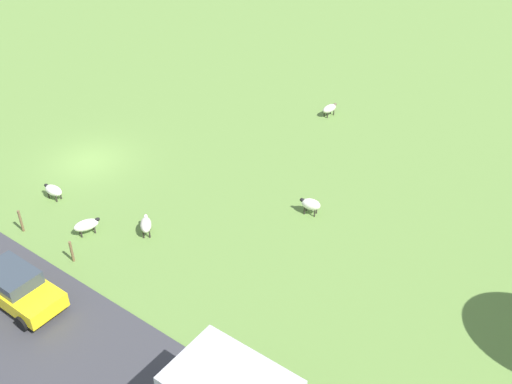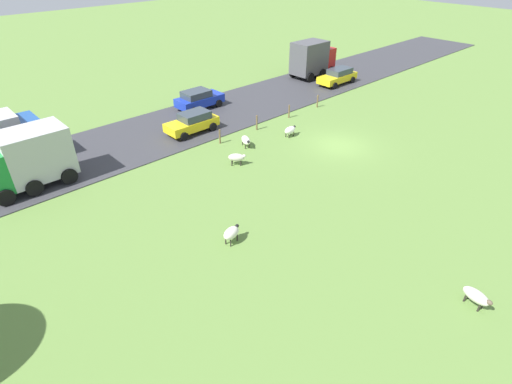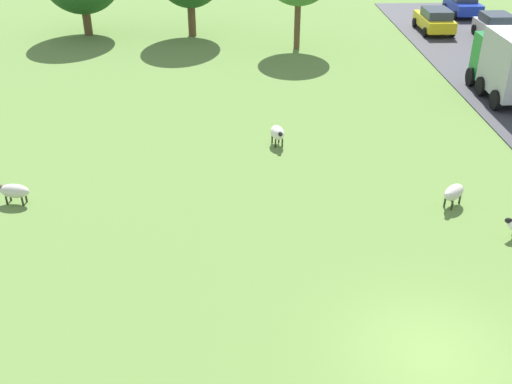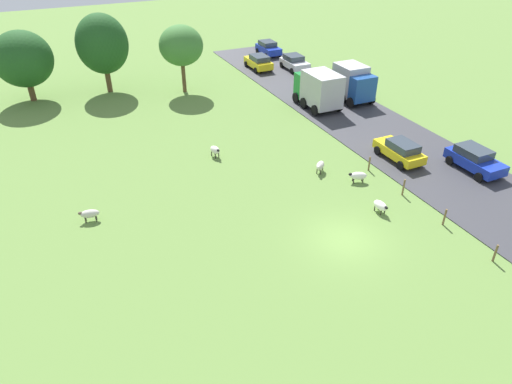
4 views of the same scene
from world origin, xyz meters
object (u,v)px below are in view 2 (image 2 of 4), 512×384
Objects in this scene: sheep_1 at (476,296)px; sheep_4 at (231,233)px; truck_2 at (312,58)px; car_0 at (199,99)px; sheep_0 at (246,140)px; car_3 at (192,122)px; truck_0 at (5,139)px; truck_1 at (27,158)px; sheep_3 at (237,157)px; sheep_2 at (290,130)px; car_4 at (338,76)px.

sheep_4 is (9.73, 4.62, 0.07)m from sheep_1.
car_0 is (0.42, 14.42, -1.08)m from truck_2.
sheep_0 is 0.32× the size of car_3.
truck_0 is 0.85× the size of truck_1.
car_0 is (10.07, -4.31, 0.35)m from sheep_3.
truck_1 reaches higher than truck_0.
sheep_3 is at bearing -120.59° from truck_1.
sheep_0 is 0.27× the size of truck_2.
car_0 is at bearing -41.28° from car_3.
car_3 is (12.13, -6.30, 0.29)m from sheep_4.
car_3 is at bearing -27.43° from sheep_4.
truck_1 reaches higher than car_0.
sheep_3 is at bearing 156.82° from car_0.
sheep_2 is at bearing -83.12° from sheep_3.
truck_0 is at bearing 56.74° from sheep_0.
sheep_3 is 0.23× the size of truck_1.
car_3 reaches higher than car_4.
sheep_4 is (-7.52, 7.61, 0.07)m from sheep_0.
truck_1 is at bearing -177.51° from truck_0.
car_0 is (15.97, -9.67, 0.32)m from sheep_4.
sheep_1 is 0.26× the size of truck_2.
sheep_1 is 29.25m from car_4.
truck_2 is (3.42, -29.29, 0.11)m from truck_1.
truck_0 is at bearing 60.39° from sheep_2.
truck_2 reaches higher than sheep_2.
car_3 is (-0.00, -11.49, -1.01)m from truck_1.
car_3 is (4.61, 1.32, 0.36)m from sheep_0.
sheep_3 reaches higher than sheep_0.
truck_1 is at bearing 104.47° from car_0.
sheep_2 is at bearing -138.29° from car_3.
truck_2 is (25.28, -19.47, 1.47)m from sheep_1.
truck_2 is 1.16× the size of car_0.
truck_1 is at bearing 89.88° from car_4.
truck_1 reaches higher than sheep_2.
sheep_2 is at bearing 112.97° from car_4.
sheep_2 is 19.12m from truck_0.
truck_2 reaches higher than sheep_3.
truck_2 is 1.19× the size of car_3.
sheep_0 is at bearing -123.26° from truck_0.
car_0 is (3.84, -14.86, -0.97)m from truck_1.
sheep_4 is at bearing 134.66° from sheep_0.
sheep_4 is 0.28× the size of car_3.
sheep_1 is at bearing 177.32° from sheep_3.
sheep_0 is 13.68m from truck_1.
car_4 is (-3.90, -14.46, -0.04)m from car_0.
sheep_0 is at bearing -45.34° from sheep_4.
sheep_0 is 1.17× the size of sheep_3.
truck_0 reaches higher than sheep_2.
truck_0 is (9.43, 16.59, 1.32)m from sheep_2.
truck_1 is 1.00× the size of truck_2.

